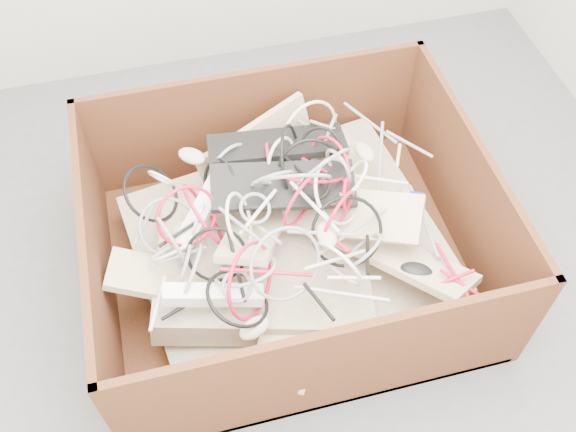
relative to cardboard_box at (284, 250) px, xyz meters
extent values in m
plane|color=#4E4E51|center=(0.04, -0.20, -0.13)|extent=(3.00, 3.00, 0.00)
cube|color=#37190D|center=(0.02, 0.00, -0.12)|extent=(1.32, 1.10, 0.03)
cube|color=#37190D|center=(0.02, 0.54, 0.13)|extent=(1.32, 0.02, 0.51)
cube|color=#37190D|center=(0.02, -0.54, 0.13)|extent=(1.32, 0.03, 0.51)
cube|color=#37190D|center=(0.67, 0.00, 0.13)|extent=(0.02, 1.05, 0.51)
cube|color=#37190D|center=(-0.63, 0.00, 0.13)|extent=(0.02, 1.05, 0.51)
cube|color=#C1AE8F|center=(0.02, 0.02, -0.04)|extent=(1.16, 1.00, 0.21)
cube|color=#C1AE8F|center=(-0.09, -0.06, 0.04)|extent=(0.83, 0.75, 0.23)
cube|color=tan|center=(-0.20, 0.18, 0.04)|extent=(0.49, 0.39, 0.16)
cube|color=tan|center=(0.37, 0.20, 0.07)|extent=(0.37, 0.50, 0.17)
cube|color=tan|center=(-0.06, -0.31, 0.06)|extent=(0.35, 0.51, 0.06)
cube|color=tan|center=(-0.38, -0.11, 0.10)|extent=(0.48, 0.30, 0.20)
cube|color=tan|center=(0.36, -0.22, 0.13)|extent=(0.41, 0.47, 0.18)
cube|color=tan|center=(-0.02, 0.36, 0.19)|extent=(0.47, 0.25, 0.22)
cube|color=tan|center=(-0.09, 0.01, 0.17)|extent=(0.34, 0.47, 0.24)
cube|color=tan|center=(0.22, -0.05, 0.21)|extent=(0.48, 0.39, 0.19)
cube|color=black|center=(0.04, 0.25, 0.29)|extent=(0.49, 0.22, 0.07)
cube|color=black|center=(0.01, 0.06, 0.29)|extent=(0.50, 0.24, 0.09)
ellipsoid|color=#C0B09A|center=(-0.32, 0.05, 0.18)|extent=(0.12, 0.10, 0.04)
ellipsoid|color=#C0B09A|center=(0.35, 0.21, 0.20)|extent=(0.08, 0.12, 0.04)
ellipsoid|color=#C0B09A|center=(-0.18, -0.37, 0.17)|extent=(0.12, 0.10, 0.04)
ellipsoid|color=#C0B09A|center=(0.09, -0.18, 0.30)|extent=(0.08, 0.11, 0.04)
ellipsoid|color=#C0B09A|center=(-0.26, 0.29, 0.27)|extent=(0.12, 0.12, 0.04)
ellipsoid|color=black|center=(0.37, -0.29, 0.17)|extent=(0.12, 0.11, 0.04)
cube|color=white|center=(-0.25, 0.08, 0.24)|extent=(0.25, 0.29, 0.13)
cube|color=white|center=(-0.28, -0.25, 0.21)|extent=(0.32, 0.11, 0.10)
cube|color=#0B22AF|center=(0.46, -0.04, 0.21)|extent=(0.06, 0.05, 0.03)
torus|color=gray|center=(-0.14, 0.24, 0.24)|extent=(0.17, 0.13, 0.19)
torus|color=red|center=(-0.26, 0.05, 0.22)|extent=(0.15, 0.33, 0.31)
torus|color=gray|center=(0.21, -0.21, 0.22)|extent=(0.15, 0.18, 0.18)
torus|color=red|center=(0.15, -0.11, 0.30)|extent=(0.20, 0.19, 0.26)
torus|color=red|center=(0.18, 0.09, 0.29)|extent=(0.12, 0.30, 0.31)
torus|color=silver|center=(-0.38, -0.04, 0.20)|extent=(0.17, 0.16, 0.15)
torus|color=gray|center=(0.04, 0.01, 0.36)|extent=(0.32, 0.20, 0.27)
torus|color=silver|center=(0.04, 0.18, 0.29)|extent=(0.16, 0.13, 0.17)
torus|color=gray|center=(-0.38, 0.06, 0.19)|extent=(0.27, 0.21, 0.19)
torus|color=gray|center=(-0.38, -0.04, 0.25)|extent=(0.10, 0.24, 0.25)
torus|color=silver|center=(-0.38, 0.25, 0.22)|extent=(0.11, 0.11, 0.14)
torus|color=gray|center=(-0.02, 0.08, 0.31)|extent=(0.21, 0.10, 0.19)
torus|color=gray|center=(0.20, 0.05, 0.34)|extent=(0.08, 0.18, 0.18)
torus|color=red|center=(-0.31, 0.01, 0.29)|extent=(0.23, 0.16, 0.24)
torus|color=black|center=(0.11, -0.01, 0.34)|extent=(0.13, 0.08, 0.12)
torus|color=black|center=(-0.42, 0.22, 0.19)|extent=(0.23, 0.29, 0.21)
torus|color=gray|center=(-0.06, -0.25, 0.30)|extent=(0.28, 0.17, 0.27)
torus|color=gray|center=(0.23, 0.27, 0.27)|extent=(0.12, 0.19, 0.21)
torus|color=silver|center=(0.19, 0.26, 0.22)|extent=(0.24, 0.21, 0.16)
torus|color=black|center=(0.12, 0.10, 0.29)|extent=(0.27, 0.13, 0.24)
torus|color=silver|center=(0.11, -0.26, 0.25)|extent=(0.15, 0.23, 0.26)
torus|color=gray|center=(-0.10, -0.03, 0.31)|extent=(0.15, 0.13, 0.08)
torus|color=gray|center=(-0.36, -0.11, 0.19)|extent=(0.11, 0.23, 0.23)
torus|color=gray|center=(-0.17, -0.20, 0.24)|extent=(0.27, 0.24, 0.14)
torus|color=gray|center=(-0.03, 0.27, 0.23)|extent=(0.20, 0.20, 0.17)
torus|color=red|center=(0.06, -0.02, 0.30)|extent=(0.22, 0.20, 0.28)
torus|color=gray|center=(-0.35, -0.15, 0.19)|extent=(0.15, 0.29, 0.29)
torus|color=gray|center=(-0.21, -0.26, 0.25)|extent=(0.13, 0.11, 0.11)
torus|color=silver|center=(0.18, -0.02, 0.30)|extent=(0.23, 0.24, 0.26)
torus|color=black|center=(-0.21, -0.28, 0.22)|extent=(0.24, 0.27, 0.14)
torus|color=red|center=(-0.17, -0.25, 0.24)|extent=(0.23, 0.27, 0.33)
torus|color=black|center=(-0.25, -0.11, 0.23)|extent=(0.26, 0.15, 0.23)
torus|color=black|center=(0.06, 0.15, 0.31)|extent=(0.15, 0.32, 0.34)
torus|color=black|center=(-0.19, 0.15, 0.25)|extent=(0.11, 0.25, 0.24)
torus|color=silver|center=(-0.28, 0.02, 0.25)|extent=(0.09, 0.14, 0.16)
torus|color=silver|center=(0.24, 0.00, 0.32)|extent=(0.13, 0.16, 0.17)
torus|color=red|center=(0.00, 0.18, 0.30)|extent=(0.04, 0.15, 0.15)
torus|color=silver|center=(-0.16, -0.07, 0.32)|extent=(0.11, 0.24, 0.24)
torus|color=black|center=(0.17, 0.18, 0.31)|extent=(0.19, 0.17, 0.15)
torus|color=silver|center=(0.17, 0.29, 0.27)|extent=(0.25, 0.17, 0.28)
torus|color=black|center=(0.17, -0.15, 0.26)|extent=(0.31, 0.21, 0.23)
torus|color=red|center=(0.11, 0.09, 0.28)|extent=(0.32, 0.26, 0.21)
torus|color=red|center=(0.21, -0.03, 0.29)|extent=(0.09, 0.15, 0.17)
torus|color=gray|center=(0.15, 0.08, 0.31)|extent=(0.32, 0.18, 0.30)
cylinder|color=gray|center=(0.41, 0.19, 0.19)|extent=(0.12, 0.27, 0.09)
cylinder|color=gray|center=(0.42, 0.34, 0.21)|extent=(0.15, 0.23, 0.04)
cylinder|color=gray|center=(0.20, 0.32, 0.24)|extent=(0.08, 0.21, 0.09)
cylinder|color=red|center=(0.48, -0.39, 0.19)|extent=(0.12, 0.13, 0.04)
cylinder|color=red|center=(0.44, -0.37, 0.19)|extent=(0.16, 0.01, 0.06)
cylinder|color=black|center=(-0.34, -0.25, 0.21)|extent=(0.23, 0.08, 0.05)
cylinder|color=black|center=(-0.20, -0.18, 0.25)|extent=(0.02, 0.23, 0.07)
cylinder|color=red|center=(0.10, 0.16, 0.29)|extent=(0.13, 0.20, 0.04)
cylinder|color=gray|center=(-0.45, 0.10, 0.19)|extent=(0.10, 0.17, 0.03)
cylinder|color=silver|center=(0.09, -0.34, 0.22)|extent=(0.26, 0.16, 0.06)
cylinder|color=silver|center=(0.08, -0.08, 0.34)|extent=(0.11, 0.24, 0.02)
cylinder|color=gray|center=(0.18, 0.25, 0.24)|extent=(0.29, 0.01, 0.07)
cylinder|color=red|center=(0.47, -0.35, 0.18)|extent=(0.03, 0.27, 0.04)
cylinder|color=gray|center=(0.08, -0.17, 0.30)|extent=(0.20, 0.10, 0.05)
cylinder|color=black|center=(-0.35, -0.01, 0.24)|extent=(0.15, 0.08, 0.03)
cylinder|color=black|center=(0.06, 0.14, 0.31)|extent=(0.09, 0.20, 0.03)
cylinder|color=silver|center=(0.11, -0.24, 0.25)|extent=(0.23, 0.07, 0.07)
cylinder|color=silver|center=(0.14, -0.33, 0.27)|extent=(0.16, 0.04, 0.04)
cylinder|color=gray|center=(0.23, 0.29, 0.29)|extent=(0.13, 0.07, 0.05)
cylinder|color=gray|center=(0.52, 0.20, 0.21)|extent=(0.14, 0.16, 0.03)
cylinder|color=silver|center=(0.34, 0.01, 0.28)|extent=(0.18, 0.05, 0.06)
cylinder|color=red|center=(0.12, -0.20, 0.29)|extent=(0.06, 0.12, 0.04)
cylinder|color=gray|center=(-0.09, -0.09, 0.27)|extent=(0.09, 0.16, 0.05)
cylinder|color=gray|center=(0.19, -0.16, 0.27)|extent=(0.27, 0.15, 0.04)
cylinder|color=silver|center=(-0.45, -0.23, 0.20)|extent=(0.08, 0.19, 0.02)
cylinder|color=silver|center=(0.45, 0.13, 0.24)|extent=(0.08, 0.13, 0.06)
cylinder|color=gray|center=(0.46, -0.11, 0.17)|extent=(0.03, 0.30, 0.03)
cylinder|color=gray|center=(-0.16, -0.09, 0.31)|extent=(0.14, 0.25, 0.06)
cylinder|color=red|center=(-0.12, -0.25, 0.28)|extent=(0.28, 0.07, 0.07)
cylinder|color=black|center=(0.22, -0.22, 0.23)|extent=(0.10, 0.24, 0.10)
cylinder|color=gray|center=(-0.36, -0.08, 0.20)|extent=(0.18, 0.04, 0.02)
cylinder|color=silver|center=(-0.09, -0.04, 0.31)|extent=(0.15, 0.13, 0.05)
cylinder|color=black|center=(0.02, -0.36, 0.24)|extent=(0.07, 0.15, 0.02)
camera|label=1|loc=(-0.31, -1.29, 1.94)|focal=40.81mm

